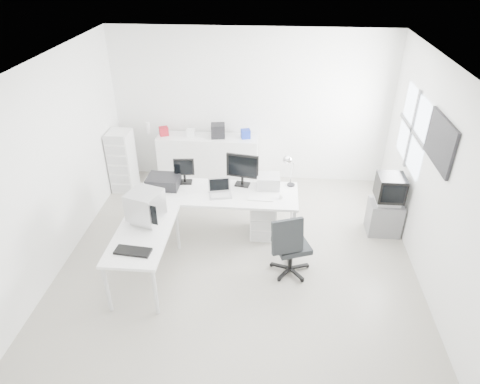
# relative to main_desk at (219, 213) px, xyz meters

# --- Properties ---
(floor) EXTENTS (5.00, 5.00, 0.01)m
(floor) POSITION_rel_main_desk_xyz_m (0.37, -0.58, -0.38)
(floor) COLOR beige
(floor) RESTS_ON ground
(ceiling) EXTENTS (5.00, 5.00, 0.01)m
(ceiling) POSITION_rel_main_desk_xyz_m (0.37, -0.58, 2.42)
(ceiling) COLOR white
(ceiling) RESTS_ON back_wall
(back_wall) EXTENTS (5.00, 0.02, 2.80)m
(back_wall) POSITION_rel_main_desk_xyz_m (0.37, 1.92, 1.02)
(back_wall) COLOR white
(back_wall) RESTS_ON floor
(left_wall) EXTENTS (0.02, 5.00, 2.80)m
(left_wall) POSITION_rel_main_desk_xyz_m (-2.13, -0.58, 1.02)
(left_wall) COLOR white
(left_wall) RESTS_ON floor
(right_wall) EXTENTS (0.02, 5.00, 2.80)m
(right_wall) POSITION_rel_main_desk_xyz_m (2.87, -0.58, 1.02)
(right_wall) COLOR white
(right_wall) RESTS_ON floor
(window) EXTENTS (0.02, 1.20, 1.10)m
(window) POSITION_rel_main_desk_xyz_m (2.85, 0.62, 1.23)
(window) COLOR white
(window) RESTS_ON right_wall
(wall_picture) EXTENTS (0.04, 0.90, 0.60)m
(wall_picture) POSITION_rel_main_desk_xyz_m (2.84, -0.48, 1.52)
(wall_picture) COLOR black
(wall_picture) RESTS_ON right_wall
(main_desk) EXTENTS (2.40, 0.80, 0.75)m
(main_desk) POSITION_rel_main_desk_xyz_m (0.00, 0.00, 0.00)
(main_desk) COLOR white
(main_desk) RESTS_ON floor
(side_desk) EXTENTS (0.70, 1.40, 0.75)m
(side_desk) POSITION_rel_main_desk_xyz_m (-0.85, -1.10, 0.00)
(side_desk) COLOR white
(side_desk) RESTS_ON floor
(drawer_pedestal) EXTENTS (0.40, 0.50, 0.60)m
(drawer_pedestal) POSITION_rel_main_desk_xyz_m (0.70, 0.05, -0.08)
(drawer_pedestal) COLOR white
(drawer_pedestal) RESTS_ON floor
(inkjet_printer) EXTENTS (0.49, 0.39, 0.17)m
(inkjet_printer) POSITION_rel_main_desk_xyz_m (-0.85, 0.10, 0.46)
(inkjet_printer) COLOR black
(inkjet_printer) RESTS_ON main_desk
(lcd_monitor_small) EXTENTS (0.33, 0.21, 0.39)m
(lcd_monitor_small) POSITION_rel_main_desk_xyz_m (-0.55, 0.25, 0.57)
(lcd_monitor_small) COLOR black
(lcd_monitor_small) RESTS_ON main_desk
(lcd_monitor_large) EXTENTS (0.53, 0.29, 0.52)m
(lcd_monitor_large) POSITION_rel_main_desk_xyz_m (0.35, 0.25, 0.63)
(lcd_monitor_large) COLOR black
(lcd_monitor_large) RESTS_ON main_desk
(laptop) EXTENTS (0.42, 0.43, 0.23)m
(laptop) POSITION_rel_main_desk_xyz_m (0.05, -0.10, 0.49)
(laptop) COLOR #B7B7BA
(laptop) RESTS_ON main_desk
(white_keyboard) EXTENTS (0.38, 0.12, 0.02)m
(white_keyboard) POSITION_rel_main_desk_xyz_m (0.65, -0.15, 0.38)
(white_keyboard) COLOR white
(white_keyboard) RESTS_ON main_desk
(white_mouse) EXTENTS (0.06, 0.06, 0.06)m
(white_mouse) POSITION_rel_main_desk_xyz_m (0.95, -0.10, 0.41)
(white_mouse) COLOR white
(white_mouse) RESTS_ON main_desk
(laser_printer) EXTENTS (0.36, 0.31, 0.20)m
(laser_printer) POSITION_rel_main_desk_xyz_m (0.75, 0.22, 0.47)
(laser_printer) COLOR #BEBEBE
(laser_printer) RESTS_ON main_desk
(desk_lamp) EXTENTS (0.19, 0.19, 0.46)m
(desk_lamp) POSITION_rel_main_desk_xyz_m (1.10, 0.30, 0.61)
(desk_lamp) COLOR silver
(desk_lamp) RESTS_ON main_desk
(crt_monitor) EXTENTS (0.49, 0.49, 0.45)m
(crt_monitor) POSITION_rel_main_desk_xyz_m (-0.85, -0.85, 0.60)
(crt_monitor) COLOR #B7B7BA
(crt_monitor) RESTS_ON side_desk
(black_keyboard) EXTENTS (0.46, 0.22, 0.03)m
(black_keyboard) POSITION_rel_main_desk_xyz_m (-0.85, -1.50, 0.39)
(black_keyboard) COLOR black
(black_keyboard) RESTS_ON side_desk
(office_chair) EXTENTS (0.74, 0.74, 1.00)m
(office_chair) POSITION_rel_main_desk_xyz_m (1.11, -0.82, 0.12)
(office_chair) COLOR #282B2D
(office_chair) RESTS_ON floor
(tv_cabinet) EXTENTS (0.50, 0.41, 0.54)m
(tv_cabinet) POSITION_rel_main_desk_xyz_m (2.59, 0.25, -0.10)
(tv_cabinet) COLOR slate
(tv_cabinet) RESTS_ON floor
(crt_tv) EXTENTS (0.50, 0.48, 0.45)m
(crt_tv) POSITION_rel_main_desk_xyz_m (2.59, 0.25, 0.39)
(crt_tv) COLOR black
(crt_tv) RESTS_ON tv_cabinet
(sideboard) EXTENTS (1.84, 0.46, 0.92)m
(sideboard) POSITION_rel_main_desk_xyz_m (-0.40, 1.66, 0.09)
(sideboard) COLOR white
(sideboard) RESTS_ON floor
(clutter_box_a) EXTENTS (0.20, 0.19, 0.16)m
(clutter_box_a) POSITION_rel_main_desk_xyz_m (-1.20, 1.66, 0.62)
(clutter_box_a) COLOR maroon
(clutter_box_a) RESTS_ON sideboard
(clutter_box_b) EXTENTS (0.15, 0.13, 0.14)m
(clutter_box_b) POSITION_rel_main_desk_xyz_m (-0.70, 1.66, 0.62)
(clutter_box_b) COLOR white
(clutter_box_b) RESTS_ON sideboard
(clutter_box_c) EXTENTS (0.27, 0.25, 0.25)m
(clutter_box_c) POSITION_rel_main_desk_xyz_m (-0.20, 1.66, 0.67)
(clutter_box_c) COLOR black
(clutter_box_c) RESTS_ON sideboard
(clutter_box_d) EXTENTS (0.19, 0.18, 0.16)m
(clutter_box_d) POSITION_rel_main_desk_xyz_m (0.30, 1.66, 0.63)
(clutter_box_d) COLOR #162D9D
(clutter_box_d) RESTS_ON sideboard
(clutter_bottle) EXTENTS (0.07, 0.07, 0.22)m
(clutter_bottle) POSITION_rel_main_desk_xyz_m (-1.50, 1.70, 0.66)
(clutter_bottle) COLOR white
(clutter_bottle) RESTS_ON sideboard
(filing_cabinet) EXTENTS (0.39, 0.47, 1.12)m
(filing_cabinet) POSITION_rel_main_desk_xyz_m (-1.91, 1.26, 0.18)
(filing_cabinet) COLOR white
(filing_cabinet) RESTS_ON floor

